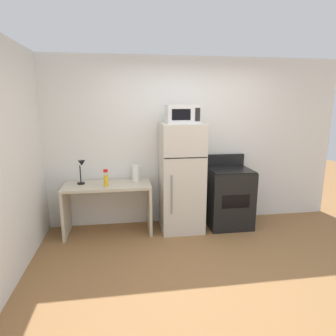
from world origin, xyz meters
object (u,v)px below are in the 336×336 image
desk_lamp (81,168)px  oven_range (229,197)px  paper_towel_roll (136,173)px  microwave (182,114)px  desk (108,198)px  refrigerator (181,178)px  spray_bottle (106,179)px

desk_lamp → oven_range: 2.28m
desk_lamp → paper_towel_roll: size_ratio=1.47×
paper_towel_roll → microwave: 1.13m
oven_range → desk: bearing=179.4°
desk → refrigerator: (1.10, -0.03, 0.28)m
desk_lamp → refrigerator: (1.46, -0.08, -0.18)m
paper_towel_roll → refrigerator: bearing=-13.1°
microwave → oven_range: bearing=2.0°
desk → refrigerator: 1.14m
desk → paper_towel_roll: 0.56m
spray_bottle → paper_towel_roll: bearing=29.0°
desk_lamp → spray_bottle: 0.41m
desk_lamp → refrigerator: bearing=-3.0°
oven_range → microwave: bearing=-178.0°
desk_lamp → microwave: microwave is taller
paper_towel_roll → refrigerator: refrigerator is taller
refrigerator → oven_range: bearing=0.4°
refrigerator → spray_bottle: bearing=-175.8°
desk_lamp → oven_range: desk_lamp is taller
desk → paper_towel_roll: paper_towel_roll is taller
refrigerator → oven_range: refrigerator is taller
desk_lamp → refrigerator: 1.47m
paper_towel_roll → refrigerator: size_ratio=0.15×
microwave → oven_range: size_ratio=0.42×
desk_lamp → paper_towel_roll: (0.78, 0.08, -0.12)m
desk_lamp → desk: bearing=-8.3°
oven_range → spray_bottle: bearing=-177.3°
desk → paper_towel_roll: (0.42, 0.13, 0.34)m
desk → microwave: (1.10, -0.05, 1.22)m
refrigerator → microwave: (0.00, -0.02, 0.94)m
microwave → desk_lamp: bearing=176.1°
desk → refrigerator: size_ratio=0.78×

